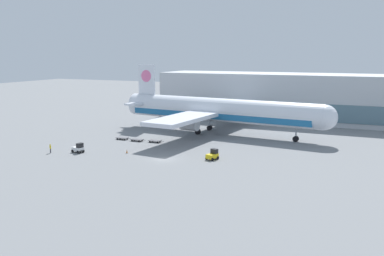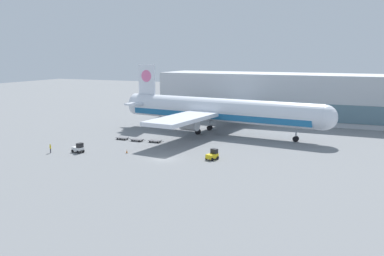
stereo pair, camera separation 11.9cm
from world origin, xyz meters
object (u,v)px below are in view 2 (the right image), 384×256
at_px(baggage_tug_mid, 78,148).
at_px(baggage_dolly_lead, 122,138).
at_px(airplane_main, 216,111).
at_px(traffic_cone_near, 127,151).
at_px(baggage_tug_foreground, 213,155).
at_px(baggage_dolly_second, 137,139).
at_px(baggage_dolly_third, 155,141).
at_px(ground_crew_near, 50,148).

bearing_deg(baggage_tug_mid, baggage_dolly_lead, 97.04).
height_order(airplane_main, traffic_cone_near, airplane_main).
bearing_deg(baggage_dolly_lead, baggage_tug_foreground, -19.07).
height_order(baggage_dolly_second, baggage_dolly_third, same).
bearing_deg(baggage_dolly_lead, baggage_dolly_third, 1.75).
bearing_deg(baggage_tug_mid, ground_crew_near, -141.68).
bearing_deg(baggage_dolly_lead, ground_crew_near, -107.64).
bearing_deg(baggage_dolly_lead, traffic_cone_near, -52.94).
bearing_deg(ground_crew_near, traffic_cone_near, -123.74).
distance_m(baggage_dolly_third, ground_crew_near, 22.94).
xyz_separation_m(baggage_tug_foreground, ground_crew_near, (-32.12, -8.44, 0.23)).
bearing_deg(baggage_tug_mid, airplane_main, 69.80).
xyz_separation_m(airplane_main, baggage_dolly_second, (-13.15, -16.40, -5.45)).
relative_size(baggage_tug_mid, traffic_cone_near, 3.53).
bearing_deg(baggage_tug_foreground, ground_crew_near, 123.18).
bearing_deg(traffic_cone_near, baggage_dolly_lead, 126.86).
bearing_deg(traffic_cone_near, baggage_tug_foreground, 7.02).
relative_size(baggage_tug_mid, baggage_dolly_second, 0.72).
distance_m(airplane_main, traffic_cone_near, 29.43).
distance_m(baggage_tug_foreground, baggage_tug_mid, 27.80).
height_order(baggage_tug_foreground, ground_crew_near, baggage_tug_foreground).
bearing_deg(baggage_tug_foreground, baggage_dolly_second, 86.52).
bearing_deg(baggage_dolly_lead, airplane_main, 43.13).
bearing_deg(traffic_cone_near, baggage_dolly_second, 111.50).
height_order(baggage_dolly_third, traffic_cone_near, traffic_cone_near).
relative_size(airplane_main, baggage_dolly_third, 15.67).
height_order(ground_crew_near, traffic_cone_near, ground_crew_near).
height_order(baggage_dolly_lead, baggage_dolly_second, same).
distance_m(baggage_tug_mid, baggage_dolly_lead, 15.05).
relative_size(baggage_dolly_lead, traffic_cone_near, 4.93).
height_order(baggage_tug_mid, baggage_dolly_third, baggage_tug_mid).
xyz_separation_m(baggage_dolly_third, ground_crew_near, (-14.31, -17.91, 0.71)).
relative_size(airplane_main, baggage_tug_foreground, 21.07).
relative_size(baggage_tug_foreground, baggage_dolly_second, 0.74).
distance_m(ground_crew_near, traffic_cone_near, 15.59).
distance_m(baggage_tug_foreground, traffic_cone_near, 18.00).
relative_size(airplane_main, baggage_dolly_lead, 15.67).
height_order(airplane_main, baggage_dolly_third, airplane_main).
distance_m(baggage_dolly_third, traffic_cone_near, 11.67).
relative_size(baggage_tug_foreground, baggage_dolly_third, 0.74).
distance_m(airplane_main, baggage_dolly_third, 18.92).
distance_m(baggage_dolly_second, ground_crew_near, 20.01).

